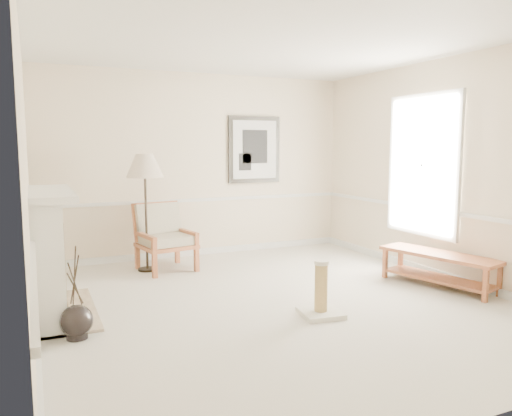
{
  "coord_description": "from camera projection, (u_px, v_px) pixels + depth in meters",
  "views": [
    {
      "loc": [
        -2.46,
        -4.91,
        1.76
      ],
      "look_at": [
        0.07,
        0.7,
        0.99
      ],
      "focal_mm": 35.0,
      "sensor_mm": 36.0,
      "label": 1
    }
  ],
  "objects": [
    {
      "name": "floor_lamp",
      "position": [
        145.0,
        169.0,
        6.93
      ],
      "size": [
        0.52,
        0.52,
        1.65
      ],
      "rotation": [
        0.0,
        0.0,
        0.0
      ],
      "color": "black",
      "rests_on": "ground"
    },
    {
      "name": "armchair",
      "position": [
        163.0,
        234.0,
        7.15
      ],
      "size": [
        0.83,
        0.87,
        0.95
      ],
      "rotation": [
        0.0,
        0.0,
        0.18
      ],
      "color": "#A85A36",
      "rests_on": "ground"
    },
    {
      "name": "fireplace",
      "position": [
        48.0,
        254.0,
        5.17
      ],
      "size": [
        0.64,
        1.64,
        1.31
      ],
      "color": "white",
      "rests_on": "ground"
    },
    {
      "name": "bench",
      "position": [
        439.0,
        264.0,
        6.25
      ],
      "size": [
        0.81,
        1.57,
        0.43
      ],
      "rotation": [
        0.0,
        0.0,
        0.25
      ],
      "color": "#A85A36",
      "rests_on": "ground"
    },
    {
      "name": "ground",
      "position": [
        276.0,
        302.0,
        5.66
      ],
      "size": [
        5.5,
        5.5,
        0.0
      ],
      "primitive_type": "plane",
      "color": "silver",
      "rests_on": "ground"
    },
    {
      "name": "floor_vase",
      "position": [
        77.0,
        322.0,
        4.56
      ],
      "size": [
        0.3,
        0.3,
        0.87
      ],
      "rotation": [
        0.0,
        0.0,
        0.23
      ],
      "color": "black",
      "rests_on": "ground"
    },
    {
      "name": "scratching_post",
      "position": [
        321.0,
        298.0,
        5.18
      ],
      "size": [
        0.47,
        0.47,
        0.59
      ],
      "rotation": [
        0.0,
        0.0,
        -0.15
      ],
      "color": "silver",
      "rests_on": "ground"
    },
    {
      "name": "room",
      "position": [
        284.0,
        136.0,
        5.56
      ],
      "size": [
        5.04,
        5.54,
        2.92
      ],
      "color": "#F3E0BE",
      "rests_on": "ground"
    }
  ]
}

